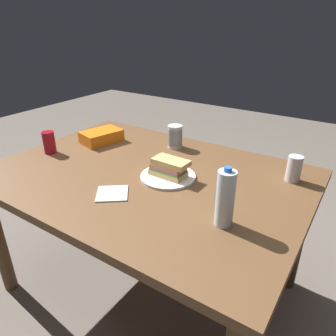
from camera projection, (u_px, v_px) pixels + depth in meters
name	position (u px, v px, depth m)	size (l,w,h in m)	color
ground_plane	(150.00, 285.00, 1.84)	(8.00, 8.00, 0.00)	#70665B
dining_table	(147.00, 188.00, 1.56)	(1.50, 1.07, 0.74)	brown
paper_plate	(168.00, 176.00, 1.47)	(0.26, 0.26, 0.01)	white
sandwich	(169.00, 168.00, 1.45)	(0.18, 0.10, 0.08)	#DBB26B
soda_can_red	(49.00, 142.00, 1.72)	(0.07, 0.07, 0.12)	maroon
chip_bag	(102.00, 136.00, 1.89)	(0.23, 0.15, 0.07)	orange
water_bottle_tall	(225.00, 198.00, 1.10)	(0.07, 0.07, 0.23)	silver
plastic_cup_stack	(175.00, 136.00, 1.80)	(0.08, 0.08, 0.13)	silver
soda_can_silver	(294.00, 169.00, 1.42)	(0.07, 0.07, 0.12)	silver
paper_napkin	(112.00, 193.00, 1.34)	(0.13, 0.13, 0.01)	white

